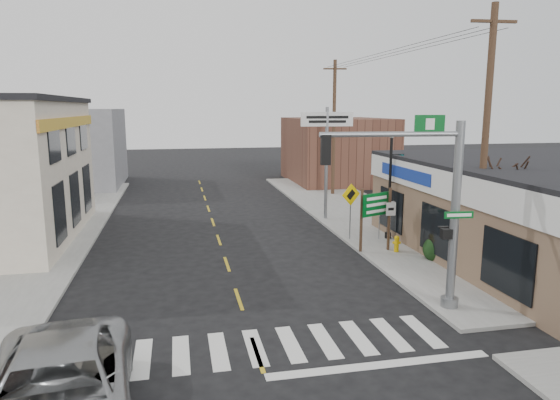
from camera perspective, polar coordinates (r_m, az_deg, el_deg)
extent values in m
plane|color=black|center=(13.96, -2.62, -17.21)|extent=(140.00, 140.00, 0.00)
cube|color=gray|center=(28.22, 11.36, -2.88)|extent=(6.00, 38.00, 0.13)
cube|color=gray|center=(26.96, -26.68, -4.44)|extent=(6.00, 38.00, 0.13)
cube|color=gold|center=(21.31, -6.09, -7.28)|extent=(0.12, 56.00, 0.01)
cube|color=silver|center=(14.31, -2.89, -16.46)|extent=(11.00, 2.20, 0.01)
cube|color=brown|center=(44.60, 6.49, 5.68)|extent=(8.00, 10.00, 5.60)
cube|color=gray|center=(45.25, -23.42, 5.46)|extent=(9.00, 10.00, 6.40)
imported|color=#989B9D|center=(11.49, -24.03, -19.72)|extent=(3.56, 6.57, 1.75)
cylinder|color=gray|center=(16.64, 19.35, -1.80)|extent=(0.28, 0.28, 5.98)
cylinder|color=gray|center=(15.28, 12.83, 7.31)|extent=(4.38, 0.16, 0.16)
cube|color=black|center=(14.60, 5.59, 5.62)|extent=(0.28, 0.22, 0.90)
cube|color=#054B18|center=(16.43, 19.77, -1.61)|extent=(0.95, 0.04, 0.22)
cube|color=#054B18|center=(15.80, 16.86, 8.30)|extent=(0.95, 0.05, 0.55)
cube|color=black|center=(16.59, 18.59, -3.73)|extent=(0.32, 0.26, 0.32)
cube|color=#4E3524|center=(22.48, 9.28, -2.32)|extent=(0.10, 0.10, 2.86)
cube|color=#4E3524|center=(22.99, 12.37, -2.14)|extent=(0.10, 0.10, 2.86)
cube|color=#0D491A|center=(22.53, 10.96, -0.49)|extent=(1.63, 0.05, 1.02)
cylinder|color=#E0B006|center=(23.04, 13.17, -5.05)|extent=(0.21, 0.21, 0.59)
sphere|color=#E0B006|center=(22.96, 13.21, -4.27)|extent=(0.23, 0.23, 0.23)
cylinder|color=gray|center=(24.60, 8.03, -1.57)|extent=(0.06, 0.06, 2.53)
cube|color=#DEB401|center=(24.39, 8.11, 0.62)|extent=(1.07, 0.03, 1.07)
cylinder|color=black|center=(24.85, 12.43, 1.33)|extent=(0.14, 0.14, 5.02)
sphere|color=silver|center=(24.59, 12.66, 7.23)|extent=(0.27, 0.27, 0.27)
cube|color=#0C5052|center=(24.94, 13.63, 3.55)|extent=(0.02, 0.53, 1.35)
cylinder|color=gray|center=(28.82, 5.31, 4.16)|extent=(0.19, 0.19, 6.41)
cube|color=silver|center=(28.65, 5.40, 9.18)|extent=(3.02, 0.18, 0.80)
cylinder|color=black|center=(21.38, 24.06, -2.79)|extent=(0.22, 0.22, 3.57)
ellipsoid|color=black|center=(19.02, 25.02, -8.57)|extent=(1.25, 1.25, 0.94)
ellipsoid|color=black|center=(22.35, 17.43, -5.41)|extent=(1.13, 1.13, 0.85)
cylinder|color=#40311D|center=(20.43, 22.38, 6.03)|extent=(0.26, 0.26, 10.09)
cube|color=#40311D|center=(20.62, 23.27, 18.26)|extent=(1.76, 0.11, 0.11)
cylinder|color=#422D1E|center=(37.22, 6.17, 8.15)|extent=(0.25, 0.25, 9.76)
cube|color=#422D1E|center=(37.29, 6.31, 14.68)|extent=(1.70, 0.11, 0.11)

